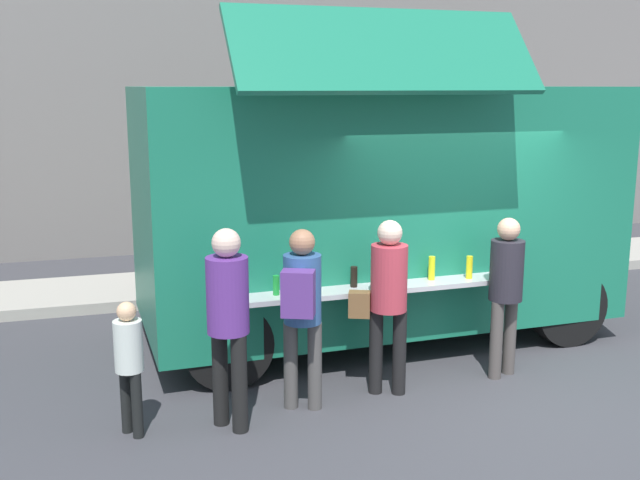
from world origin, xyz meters
The scene contains 9 objects.
ground_plane centered at (0.00, 0.00, 0.00)m, with size 60.00×60.00×0.00m, color #38383D.
curb_strip centered at (-4.46, 4.84, 0.07)m, with size 28.00×1.60×0.15m, color #9E998E.
food_truck_main centered at (-0.46, 2.22, 1.62)m, with size 5.48×3.21×3.70m.
trash_bin centered at (3.90, 4.54, 0.48)m, with size 0.60×0.60×0.96m, color #305C3B.
customer_front_ordering centered at (-0.99, 0.53, 1.03)m, with size 0.56×0.39×1.73m.
customer_mid_with_backpack centered at (-1.87, 0.39, 1.05)m, with size 0.45×0.56×1.71m.
customer_rear_waiting centered at (-2.58, 0.22, 1.08)m, with size 0.37×0.37×1.80m.
customer_extra_browsing centered at (0.35, 0.60, 1.00)m, with size 0.34×0.34×1.68m.
child_near_queue centered at (-3.42, 0.33, 0.72)m, with size 0.24×0.24×1.20m.
Camera 1 is at (-3.61, -5.92, 2.98)m, focal length 42.00 mm.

